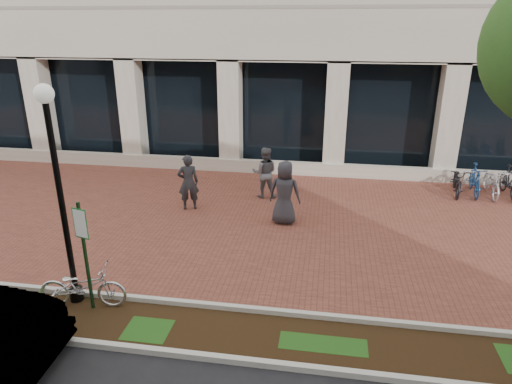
# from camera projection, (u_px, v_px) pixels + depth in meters

# --- Properties ---
(ground) EXTENTS (120.00, 120.00, 0.00)m
(ground) POSITION_uv_depth(u_px,v_px,m) (263.00, 221.00, 13.50)
(ground) COLOR black
(ground) RESTS_ON ground
(brick_plaza) EXTENTS (40.00, 9.00, 0.01)m
(brick_plaza) POSITION_uv_depth(u_px,v_px,m) (263.00, 221.00, 13.50)
(brick_plaza) COLOR brown
(brick_plaza) RESTS_ON ground
(planting_strip) EXTENTS (40.00, 1.50, 0.01)m
(planting_strip) POSITION_uv_depth(u_px,v_px,m) (223.00, 333.00, 8.65)
(planting_strip) COLOR black
(planting_strip) RESTS_ON ground
(curb_plaza_side) EXTENTS (40.00, 0.12, 0.12)m
(curb_plaza_side) POSITION_uv_depth(u_px,v_px,m) (231.00, 308.00, 9.32)
(curb_plaza_side) COLOR beige
(curb_plaza_side) RESTS_ON ground
(curb_street_side) EXTENTS (40.00, 0.12, 0.12)m
(curb_street_side) POSITION_uv_depth(u_px,v_px,m) (213.00, 358.00, 7.94)
(curb_street_side) COLOR beige
(curb_street_side) RESTS_ON ground
(parking_sign) EXTENTS (0.34, 0.07, 2.36)m
(parking_sign) POSITION_uv_depth(u_px,v_px,m) (83.00, 243.00, 8.86)
(parking_sign) COLOR #123317
(parking_sign) RESTS_ON ground
(lamppost) EXTENTS (0.36, 0.36, 4.52)m
(lamppost) POSITION_uv_depth(u_px,v_px,m) (59.00, 187.00, 8.78)
(lamppost) COLOR black
(lamppost) RESTS_ON ground
(locked_bicycle) EXTENTS (1.86, 0.87, 0.94)m
(locked_bicycle) POSITION_uv_depth(u_px,v_px,m) (83.00, 286.00, 9.32)
(locked_bicycle) COLOR silver
(locked_bicycle) RESTS_ON ground
(pedestrian_left) EXTENTS (0.75, 0.62, 1.77)m
(pedestrian_left) POSITION_uv_depth(u_px,v_px,m) (188.00, 182.00, 14.05)
(pedestrian_left) COLOR #26272B
(pedestrian_left) RESTS_ON ground
(pedestrian_mid) EXTENTS (0.90, 0.73, 1.71)m
(pedestrian_mid) POSITION_uv_depth(u_px,v_px,m) (265.00, 173.00, 15.03)
(pedestrian_mid) COLOR #5A595E
(pedestrian_mid) RESTS_ON ground
(pedestrian_right) EXTENTS (0.97, 0.68, 1.87)m
(pedestrian_right) POSITION_uv_depth(u_px,v_px,m) (285.00, 193.00, 13.06)
(pedestrian_right) COLOR #2D2C32
(pedestrian_right) RESTS_ON ground
(bike_rack_cluster) EXTENTS (3.53, 1.86, 1.04)m
(bike_rack_cluster) POSITION_uv_depth(u_px,v_px,m) (500.00, 182.00, 15.25)
(bike_rack_cluster) COLOR black
(bike_rack_cluster) RESTS_ON ground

